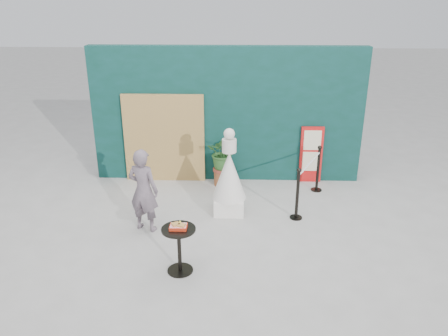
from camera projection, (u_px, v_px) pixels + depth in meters
ground at (222, 249)px, 7.36m from camera, size 60.00×60.00×0.00m
back_wall at (227, 115)px, 9.73m from camera, size 6.00×0.30×3.00m
bamboo_fence at (164, 138)px, 9.76m from camera, size 1.80×0.08×2.00m
woman at (143, 190)px, 7.72m from camera, size 0.65×0.52×1.54m
menu_board at (311, 155)px, 9.80m from camera, size 0.50×0.07×1.30m
statue at (229, 179)px, 8.37m from camera, size 0.67×0.67×1.71m
cafe_table at (179, 243)px, 6.60m from camera, size 0.52×0.52×0.75m
food_basket at (178, 226)px, 6.50m from camera, size 0.26×0.19×0.11m
planter at (223, 157)px, 9.62m from camera, size 0.67×0.58×1.14m
stanchion_barrier at (308, 181)px, 8.80m from camera, size 0.84×1.54×1.03m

